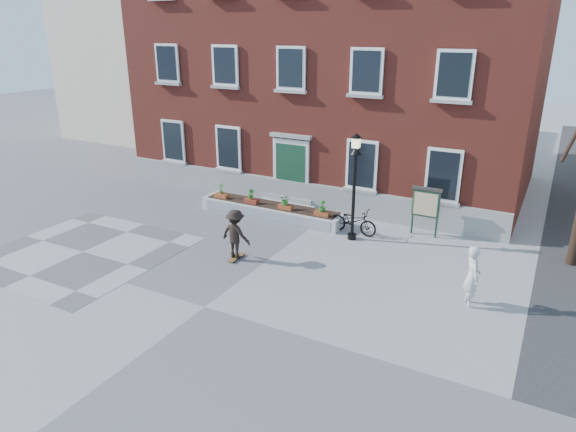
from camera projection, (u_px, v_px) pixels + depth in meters
The scene contains 10 objects.
ground at pixel (205, 307), 14.35m from camera, with size 100.00×100.00×0.00m, color gray.
checker_patch at pixel (83, 252), 17.84m from camera, with size 6.00×6.00×0.01m, color #535356.
distant_building at pixel (166, 39), 36.60m from camera, with size 10.00×12.00×13.00m, color beige.
bicycle at pixel (353, 221), 19.29m from camera, with size 0.66×1.90×1.00m, color black.
bystander at pixel (472, 276), 14.17m from camera, with size 0.65×0.43×1.79m, color silver.
brick_building at pixel (340, 50), 24.59m from camera, with size 18.40×10.85×12.60m.
planter_assembly at pixel (271, 210), 21.05m from camera, with size 6.20×1.12×1.15m.
lamp_post at pixel (355, 172), 18.06m from camera, with size 0.40×0.40×3.93m.
notice_board at pixel (426, 204), 18.83m from camera, with size 1.10×0.16×1.87m.
skateboarder at pixel (236, 234), 16.99m from camera, with size 1.13×0.78×1.76m.
Camera 1 is at (8.01, -9.97, 7.38)m, focal length 32.00 mm.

